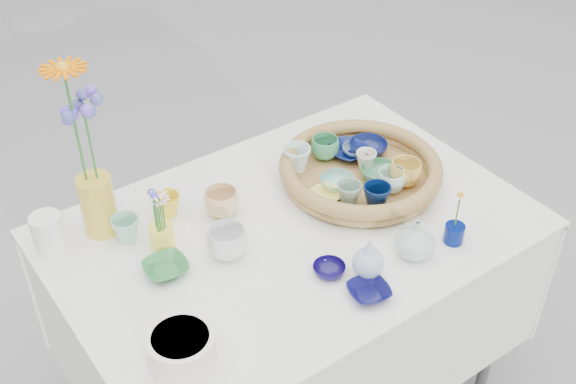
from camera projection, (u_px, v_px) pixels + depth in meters
wicker_tray at (360, 171)px, 2.09m from camera, size 0.47×0.47×0.08m
tray_ceramic_0 at (348, 151)px, 2.19m from camera, size 0.14×0.14×0.03m
tray_ceramic_1 at (368, 148)px, 2.19m from camera, size 0.15×0.15×0.04m
tray_ceramic_2 at (406, 173)px, 2.06m from camera, size 0.09×0.09×0.07m
tray_ceramic_3 at (379, 173)px, 2.09m from camera, size 0.14×0.14×0.03m
tray_ceramic_4 at (349, 194)px, 1.99m from camera, size 0.09×0.09×0.07m
tray_ceramic_5 at (337, 182)px, 2.06m from camera, size 0.10×0.10×0.03m
tray_ceramic_6 at (297, 159)px, 2.11m from camera, size 0.11×0.11×0.08m
tray_ceramic_7 at (366, 160)px, 2.12m from camera, size 0.08×0.08×0.06m
tray_ceramic_8 at (355, 150)px, 2.19m from camera, size 0.10×0.10×0.02m
tray_ceramic_9 at (377, 197)px, 1.97m from camera, size 0.08×0.08×0.07m
tray_ceramic_10 at (326, 196)px, 2.02m from camera, size 0.10×0.10×0.02m
tray_ceramic_11 at (391, 181)px, 2.04m from camera, size 0.10×0.10×0.07m
tray_ceramic_12 at (325, 148)px, 2.17m from camera, size 0.09×0.09×0.07m
loose_ceramic_0 at (168, 205)px, 1.98m from camera, size 0.08×0.08×0.07m
loose_ceramic_1 at (222, 203)px, 1.98m from camera, size 0.11×0.11×0.08m
loose_ceramic_2 at (166, 268)px, 1.81m from camera, size 0.12×0.12×0.03m
loose_ceramic_3 at (227, 243)px, 1.84m from camera, size 0.12×0.12×0.08m
loose_ceramic_4 at (329, 270)px, 1.80m from camera, size 0.10×0.10×0.03m
loose_ceramic_5 at (126, 229)px, 1.89m from camera, size 0.09×0.09×0.07m
loose_ceramic_6 at (369, 292)px, 1.74m from camera, size 0.12×0.12×0.02m
fluted_bowl at (182, 348)px, 1.57m from camera, size 0.20×0.20×0.08m
bud_vase_paleblue at (369, 257)px, 1.77m from camera, size 0.11×0.11×0.12m
bud_vase_seafoam at (415, 239)px, 1.83m from camera, size 0.13×0.13×0.11m
bud_vase_cobalt at (454, 234)px, 1.89m from camera, size 0.06×0.06×0.05m
single_daisy at (458, 211)px, 1.85m from camera, size 0.08×0.08×0.12m
tall_vase_yellow at (98, 205)px, 1.89m from camera, size 0.10×0.10×0.17m
gerbera at (75, 127)px, 1.74m from camera, size 0.16×0.16×0.34m
hydrangea at (91, 146)px, 1.78m from camera, size 0.09×0.09×0.28m
white_pitcher at (49, 234)px, 1.85m from camera, size 0.14×0.12×0.11m
daisy_cup at (162, 236)px, 1.87m from camera, size 0.07×0.07×0.07m
daisy_posy at (159, 207)px, 1.80m from camera, size 0.10×0.10×0.14m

